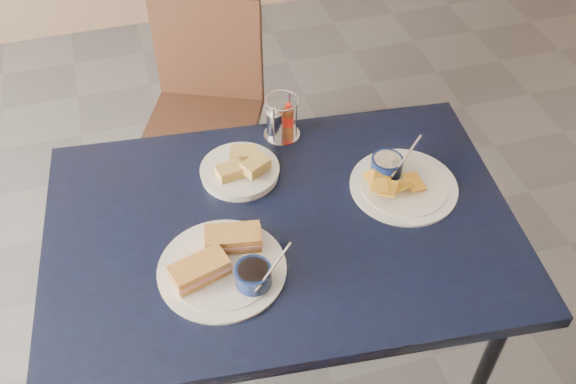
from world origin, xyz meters
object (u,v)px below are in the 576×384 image
object	(u,v)px
dining_table	(281,239)
chair_far	(197,96)
plantain_plate	(397,179)
condiment_caddy	(280,121)
bread_basket	(241,170)
sandwich_plate	(225,263)

from	to	relation	value
dining_table	chair_far	world-z (taller)	chair_far
chair_far	plantain_plate	distance (m)	1.01
dining_table	condiment_caddy	size ratio (longest dim) A/B	9.67
plantain_plate	bread_basket	bearing A→B (deg)	159.11
sandwich_plate	condiment_caddy	xyz separation A→B (m)	(0.27, 0.45, 0.03)
condiment_caddy	plantain_plate	bearing A→B (deg)	-48.54
sandwich_plate	bread_basket	xyz separation A→B (m)	(0.11, 0.32, -0.00)
condiment_caddy	sandwich_plate	bearing A→B (deg)	-120.60
sandwich_plate	plantain_plate	xyz separation A→B (m)	(0.53, 0.16, -0.01)
plantain_plate	condiment_caddy	size ratio (longest dim) A/B	2.21
dining_table	sandwich_plate	size ratio (longest dim) A/B	4.05
chair_far	condiment_caddy	size ratio (longest dim) A/B	6.47
chair_far	sandwich_plate	xyz separation A→B (m)	(-0.09, -1.04, 0.27)
chair_far	plantain_plate	xyz separation A→B (m)	(0.43, -0.88, 0.26)
dining_table	plantain_plate	distance (m)	0.36
plantain_plate	dining_table	bearing A→B (deg)	-171.59
dining_table	condiment_caddy	world-z (taller)	condiment_caddy
sandwich_plate	bread_basket	distance (m)	0.34
dining_table	plantain_plate	xyz separation A→B (m)	(0.35, 0.05, 0.08)
plantain_plate	bread_basket	xyz separation A→B (m)	(-0.41, 0.16, 0.00)
plantain_plate	bread_basket	size ratio (longest dim) A/B	1.36
sandwich_plate	chair_far	bearing A→B (deg)	84.79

